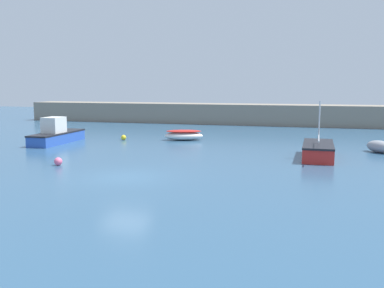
{
  "coord_description": "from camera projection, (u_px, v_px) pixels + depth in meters",
  "views": [
    {
      "loc": [
        9.1,
        -19.83,
        4.73
      ],
      "look_at": [
        1.22,
        8.37,
        0.66
      ],
      "focal_mm": 40.0,
      "sensor_mm": 36.0,
      "label": 1
    }
  ],
  "objects": [
    {
      "name": "rowboat_with_red_cover",
      "position": [
        184.0,
        135.0,
        36.77
      ],
      "size": [
        3.6,
        2.37,
        0.88
      ],
      "rotation": [
        0.0,
        0.0,
        0.3
      ],
      "color": "white",
      "rests_on": "ground_plane"
    },
    {
      "name": "mooring_buoy_yellow",
      "position": [
        124.0,
        137.0,
        36.83
      ],
      "size": [
        0.45,
        0.45,
        0.45
      ],
      "primitive_type": "sphere",
      "color": "yellow",
      "rests_on": "ground_plane"
    },
    {
      "name": "fishing_dinghy_green",
      "position": [
        379.0,
        147.0,
        29.98
      ],
      "size": [
        2.14,
        2.26,
        0.85
      ],
      "rotation": [
        0.0,
        0.0,
        5.42
      ],
      "color": "gray",
      "rests_on": "ground_plane"
    },
    {
      "name": "cabin_cruiser_white",
      "position": [
        56.0,
        135.0,
        34.81
      ],
      "size": [
        1.87,
        6.09,
        2.15
      ],
      "rotation": [
        0.0,
        0.0,
        1.59
      ],
      "color": "#2D56B7",
      "rests_on": "ground_plane"
    },
    {
      "name": "mooring_buoy_pink",
      "position": [
        58.0,
        161.0,
        25.21
      ],
      "size": [
        0.47,
        0.47,
        0.47
      ],
      "primitive_type": "sphere",
      "color": "#EA668C",
      "rests_on": "ground_plane"
    },
    {
      "name": "ground_plane",
      "position": [
        125.0,
        179.0,
        22.0
      ],
      "size": [
        120.0,
        120.0,
        0.2
      ],
      "primitive_type": "cube",
      "color": "#2D5170"
    },
    {
      "name": "harbor_breakwater",
      "position": [
        234.0,
        114.0,
        51.98
      ],
      "size": [
        53.46,
        3.97,
        2.42
      ],
      "primitive_type": "cube",
      "color": "gray",
      "rests_on": "ground_plane"
    },
    {
      "name": "sailboat_twin_hulled",
      "position": [
        318.0,
        151.0,
        27.72
      ],
      "size": [
        1.95,
        5.79,
        3.72
      ],
      "rotation": [
        0.0,
        0.0,
        1.56
      ],
      "color": "red",
      "rests_on": "ground_plane"
    }
  ]
}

